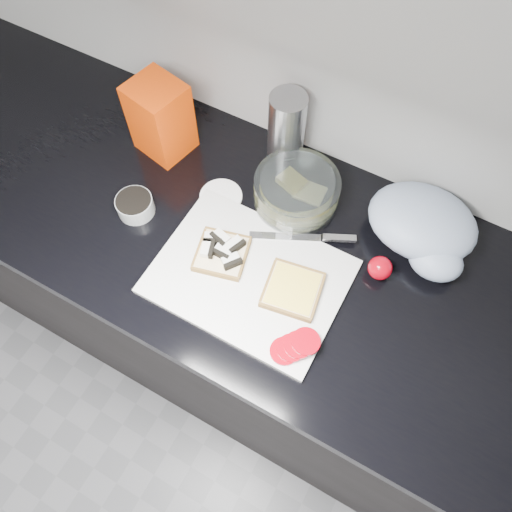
{
  "coord_description": "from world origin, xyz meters",
  "views": [
    {
      "loc": [
        0.19,
        0.7,
        1.87
      ],
      "look_at": [
        -0.05,
        1.14,
        0.95
      ],
      "focal_mm": 35.0,
      "sensor_mm": 36.0,
      "label": 1
    }
  ],
  "objects_px": {
    "bread_bag": "(161,118)",
    "glass_bowl": "(296,192)",
    "steel_canister": "(286,131)",
    "cutting_board": "(249,276)"
  },
  "relations": [
    {
      "from": "steel_canister",
      "to": "glass_bowl",
      "type": "bearing_deg",
      "value": -50.86
    },
    {
      "from": "bread_bag",
      "to": "steel_canister",
      "type": "distance_m",
      "value": 0.3
    },
    {
      "from": "glass_bowl",
      "to": "steel_canister",
      "type": "distance_m",
      "value": 0.14
    },
    {
      "from": "glass_bowl",
      "to": "steel_canister",
      "type": "xyz_separation_m",
      "value": [
        -0.08,
        0.1,
        0.06
      ]
    },
    {
      "from": "bread_bag",
      "to": "glass_bowl",
      "type": "bearing_deg",
      "value": 12.3
    },
    {
      "from": "cutting_board",
      "to": "steel_canister",
      "type": "height_order",
      "value": "steel_canister"
    },
    {
      "from": "glass_bowl",
      "to": "steel_canister",
      "type": "bearing_deg",
      "value": 129.14
    },
    {
      "from": "glass_bowl",
      "to": "bread_bag",
      "type": "height_order",
      "value": "bread_bag"
    },
    {
      "from": "steel_canister",
      "to": "cutting_board",
      "type": "bearing_deg",
      "value": -75.61
    },
    {
      "from": "cutting_board",
      "to": "glass_bowl",
      "type": "bearing_deg",
      "value": 90.61
    }
  ]
}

